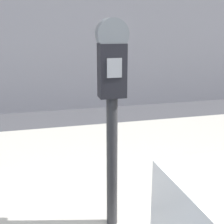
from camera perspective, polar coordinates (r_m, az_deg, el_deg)
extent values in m
cube|color=#BCB7AD|center=(3.42, -7.15, -10.96)|extent=(24.00, 2.80, 0.12)
cylinder|color=#2D2D30|center=(2.29, 0.00, -9.41)|extent=(0.08, 0.08, 0.99)
cube|color=black|center=(2.10, 0.00, 7.53)|extent=(0.18, 0.12, 0.36)
cube|color=gray|center=(2.04, 0.44, 8.04)|extent=(0.10, 0.01, 0.13)
cylinder|color=slate|center=(2.08, 0.00, 14.03)|extent=(0.21, 0.09, 0.21)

